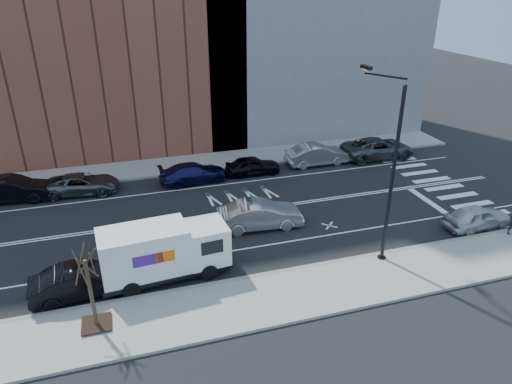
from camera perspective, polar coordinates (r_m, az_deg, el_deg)
ground at (r=28.24m, az=-4.85°, el=-2.82°), size 120.00×120.00×0.00m
sidewalk_near at (r=21.03m, az=0.55°, el=-13.43°), size 44.00×3.60×0.15m
sidewalk_far at (r=36.11m, az=-7.92°, el=3.56°), size 44.00×3.60×0.15m
curb_near at (r=22.40m, az=-0.86°, el=-10.67°), size 44.00×0.25×0.17m
curb_far at (r=34.46m, az=-7.41°, el=2.53°), size 44.00×0.25×0.17m
crosswalk at (r=34.85m, az=21.75°, el=0.99°), size 3.00×14.00×0.01m
road_markings at (r=28.24m, az=-4.85°, el=-2.82°), size 40.00×8.60×0.01m
bldg_brick at (r=40.25m, az=-22.75°, el=20.20°), size 26.00×10.00×22.00m
streetlight at (r=22.77m, az=16.18°, el=3.22°), size 0.44×4.02×9.34m
street_tree at (r=19.99m, az=-19.81°, el=-12.56°), size 1.20×1.20×3.75m
fedex_van at (r=22.24m, az=-11.46°, el=-7.24°), size 6.26×2.58×2.79m
far_parked_b at (r=33.49m, az=-28.13°, el=0.29°), size 5.10×2.28×1.63m
far_parked_c at (r=32.85m, az=-20.90°, el=0.96°), size 5.00×2.69×1.33m
far_parked_d at (r=32.66m, az=-7.82°, el=2.38°), size 4.97×2.36×1.40m
far_parked_e at (r=33.72m, az=-0.41°, el=3.34°), size 4.05×1.69×1.37m
far_parked_f at (r=35.84m, az=7.66°, el=4.66°), size 4.95×1.78×1.62m
far_parked_g at (r=38.20m, az=14.99°, el=5.33°), size 5.96×2.88×1.63m
driving_sedan at (r=26.39m, az=0.52°, el=-2.87°), size 5.01×2.06×1.62m
near_parked_rear_a at (r=22.45m, az=-20.77°, el=-10.37°), size 4.75×2.04×1.52m
near_parked_front at (r=29.34m, az=25.93°, el=-2.83°), size 4.15×1.87×1.38m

